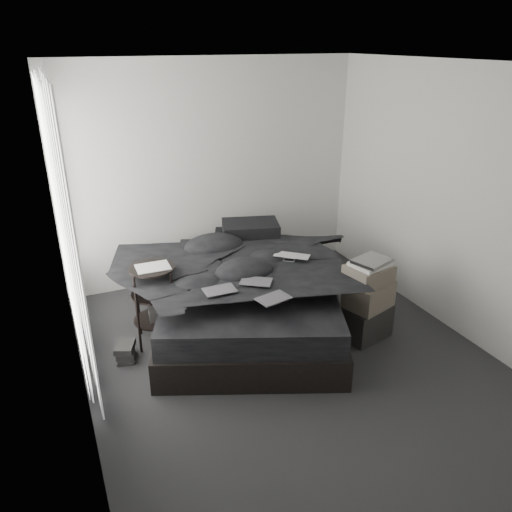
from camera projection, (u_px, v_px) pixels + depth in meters
name	position (u px, v px, depth m)	size (l,w,h in m)	color
floor	(290.00, 361.00, 4.67)	(3.60, 4.20, 0.01)	#29292B
ceiling	(300.00, 64.00, 3.62)	(3.60, 4.20, 0.01)	white
wall_back	(212.00, 173.00, 5.91)	(3.60, 0.01, 2.60)	white
wall_front	(499.00, 374.00, 2.38)	(3.60, 0.01, 2.60)	white
wall_left	(66.00, 268.00, 3.48)	(0.01, 4.20, 2.60)	white
wall_right	(460.00, 204.00, 4.81)	(0.01, 4.20, 2.60)	white
window_left	(59.00, 221.00, 4.23)	(0.02, 2.00, 2.30)	white
curtain_left	(67.00, 228.00, 4.27)	(0.06, 2.12, 2.48)	white
bed	(250.00, 312.00, 5.19)	(1.70, 2.24, 0.30)	black
mattress	(250.00, 289.00, 5.08)	(1.63, 2.18, 0.24)	black
duvet	(250.00, 269.00, 4.93)	(1.65, 1.91, 0.26)	black
pillow_lower	(244.00, 240.00, 5.80)	(0.67, 0.46, 0.15)	black
pillow_upper	(251.00, 228.00, 5.72)	(0.63, 0.44, 0.14)	black
laptop	(291.00, 251.00, 4.98)	(0.36, 0.23, 0.03)	silver
comic_a	(219.00, 282.00, 4.37)	(0.28, 0.18, 0.01)	black
comic_b	(256.00, 273.00, 4.53)	(0.28, 0.18, 0.01)	black
comic_c	(274.00, 289.00, 4.23)	(0.28, 0.18, 0.01)	black
side_stand	(155.00, 305.00, 4.82)	(0.43, 0.43, 0.80)	black
papers	(153.00, 267.00, 4.65)	(0.31, 0.23, 0.02)	white
floor_books	(126.00, 352.00, 4.66)	(0.16, 0.23, 0.16)	black
box_lower	(364.00, 321.00, 5.00)	(0.46, 0.36, 0.34)	black
box_mid	(369.00, 294.00, 4.88)	(0.43, 0.34, 0.26)	#6B6154
box_upper	(369.00, 274.00, 4.79)	(0.41, 0.33, 0.18)	#6B6154
art_book_white	(370.00, 264.00, 4.75)	(0.35, 0.28, 0.03)	silver
art_book_snake	(372.00, 261.00, 4.73)	(0.34, 0.27, 0.03)	silver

